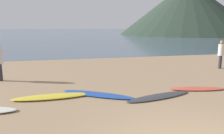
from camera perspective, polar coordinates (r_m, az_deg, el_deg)
name	(u,v)px	position (r m, az deg, el deg)	size (l,w,h in m)	color
ground_plane	(103,66)	(13.61, -2.34, 0.33)	(120.00, 120.00, 0.20)	#997C5B
ocean_water	(70,33)	(65.66, -10.72, 8.66)	(140.00, 100.00, 0.01)	#475B6B
headland_hill	(187,8)	(57.97, 18.80, 14.17)	(32.29, 32.29, 12.47)	#28382B
surfboard_3	(52,97)	(7.67, -15.27, -7.35)	(2.53, 0.58, 0.10)	yellow
surfboard_4	(98,94)	(7.67, -3.69, -7.05)	(2.65, 0.52, 0.08)	#1E479E
surfboard_5	(159,96)	(7.64, 12.04, -7.41)	(2.51, 0.53, 0.06)	#333338
surfboard_6	(197,89)	(8.90, 21.13, -5.24)	(2.04, 0.48, 0.08)	#D84C38
person_2	(221,52)	(13.52, 26.25, 3.47)	(0.31, 0.31, 1.55)	#2D2D38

